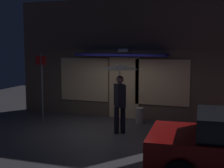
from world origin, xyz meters
The scene contains 5 objects.
ground_plane centered at (0.00, 0.00, 0.00)m, with size 18.00×18.00×0.00m, color #423F44.
building_facade centered at (0.00, 2.34, 2.11)m, with size 8.28×1.00×4.27m.
person_with_umbrella centered at (0.49, 0.17, 1.56)m, with size 1.05×1.05×2.08m.
street_sign_post centered at (-2.52, 0.77, 1.35)m, with size 0.40×0.07×2.37m.
sidewalk_bollard centered at (0.75, 1.53, 0.27)m, with size 0.29×0.29×0.54m, color #B2A899.
Camera 1 is at (3.44, -9.03, 2.68)m, focal length 52.82 mm.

